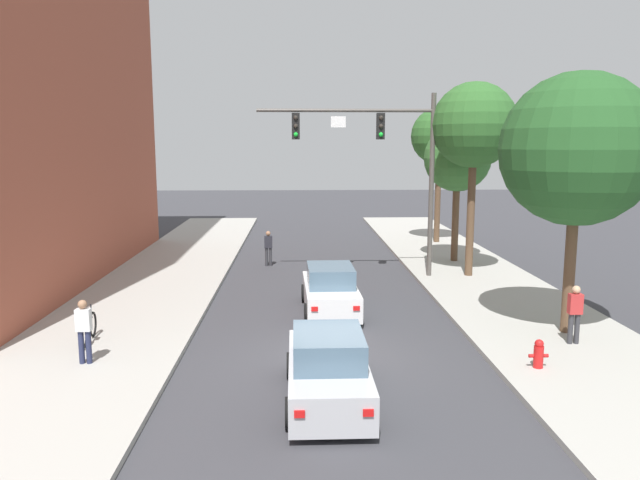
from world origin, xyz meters
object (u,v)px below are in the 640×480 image
(car_lead_white, at_px, (330,291))
(street_tree_nearest, at_px, (578,150))
(pedestrian_sidewalk_right_walker, at_px, (575,312))
(street_tree_third, at_px, (457,159))
(bicycle_leaning, at_px, (88,329))
(traffic_signal_mast, at_px, (382,150))
(car_following_silver, at_px, (328,370))
(pedestrian_crossing_road, at_px, (268,247))
(fire_hydrant, at_px, (539,354))
(street_tree_second, at_px, (474,126))
(pedestrian_sidewalk_left_walker, at_px, (84,328))
(street_tree_farthest, at_px, (440,137))

(car_lead_white, bearing_deg, street_tree_nearest, -23.28)
(pedestrian_sidewalk_right_walker, xyz_separation_m, street_tree_third, (-0.20, 12.10, 3.88))
(bicycle_leaning, bearing_deg, traffic_signal_mast, 41.80)
(car_lead_white, distance_m, pedestrian_sidewalk_right_walker, 7.65)
(car_following_silver, height_order, pedestrian_crossing_road, pedestrian_crossing_road)
(fire_hydrant, relative_size, street_tree_nearest, 0.10)
(street_tree_second, bearing_deg, pedestrian_sidewalk_left_walker, -141.61)
(street_tree_nearest, xyz_separation_m, street_tree_second, (-0.69, 7.80, 0.89))
(car_lead_white, bearing_deg, pedestrian_crossing_road, 107.27)
(bicycle_leaning, distance_m, street_tree_nearest, 14.56)
(pedestrian_sidewalk_left_walker, bearing_deg, street_tree_third, 45.93)
(fire_hydrant, bearing_deg, car_following_silver, -164.73)
(street_tree_second, xyz_separation_m, street_tree_third, (0.22, 3.24, -1.40))
(traffic_signal_mast, relative_size, bicycle_leaning, 4.24)
(pedestrian_sidewalk_left_walker, xyz_separation_m, street_tree_nearest, (13.21, 2.12, 4.39))
(pedestrian_crossing_road, bearing_deg, fire_hydrant, -61.87)
(pedestrian_sidewalk_left_walker, bearing_deg, street_tree_farthest, 54.91)
(pedestrian_sidewalk_left_walker, bearing_deg, pedestrian_crossing_road, 72.99)
(street_tree_second, distance_m, street_tree_third, 3.54)
(street_tree_nearest, height_order, street_tree_third, street_tree_nearest)
(pedestrian_sidewalk_left_walker, height_order, street_tree_second, street_tree_second)
(car_following_silver, height_order, street_tree_farthest, street_tree_farthest)
(pedestrian_crossing_road, bearing_deg, street_tree_farthest, 32.23)
(car_lead_white, bearing_deg, street_tree_farthest, 63.76)
(street_tree_third, distance_m, street_tree_farthest, 5.72)
(traffic_signal_mast, height_order, pedestrian_crossing_road, traffic_signal_mast)
(car_following_silver, height_order, bicycle_leaning, car_following_silver)
(street_tree_third, bearing_deg, street_tree_second, -93.92)
(car_lead_white, relative_size, street_tree_farthest, 0.57)
(street_tree_farthest, bearing_deg, car_following_silver, -108.99)
(fire_hydrant, bearing_deg, car_lead_white, 130.11)
(traffic_signal_mast, height_order, street_tree_nearest, traffic_signal_mast)
(pedestrian_sidewalk_left_walker, distance_m, pedestrian_crossing_road, 13.55)
(street_tree_farthest, bearing_deg, bicycle_leaning, -128.63)
(car_lead_white, distance_m, street_tree_farthest, 16.19)
(pedestrian_sidewalk_right_walker, height_order, street_tree_nearest, street_tree_nearest)
(pedestrian_sidewalk_left_walker, relative_size, bicycle_leaning, 0.93)
(pedestrian_sidewalk_right_walker, xyz_separation_m, street_tree_second, (-0.42, 8.86, 5.28))
(car_following_silver, distance_m, pedestrian_crossing_road, 15.23)
(pedestrian_sidewalk_left_walker, relative_size, pedestrian_sidewalk_right_walker, 1.00)
(pedestrian_crossing_road, xyz_separation_m, bicycle_leaning, (-4.45, -11.30, -0.37))
(fire_hydrant, xyz_separation_m, street_tree_farthest, (1.93, 19.47, 5.51))
(pedestrian_crossing_road, bearing_deg, pedestrian_sidewalk_left_walker, -107.01)
(bicycle_leaning, bearing_deg, pedestrian_sidewalk_right_walker, -2.52)
(traffic_signal_mast, distance_m, car_lead_white, 7.15)
(pedestrian_crossing_road, xyz_separation_m, fire_hydrant, (7.30, -13.65, -0.41))
(street_tree_nearest, bearing_deg, street_tree_third, 92.42)
(pedestrian_sidewalk_left_walker, xyz_separation_m, bicycle_leaning, (-0.49, 1.65, -0.52))
(pedestrian_crossing_road, distance_m, street_tree_third, 9.67)
(street_tree_farthest, bearing_deg, pedestrian_sidewalk_left_walker, -125.09)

